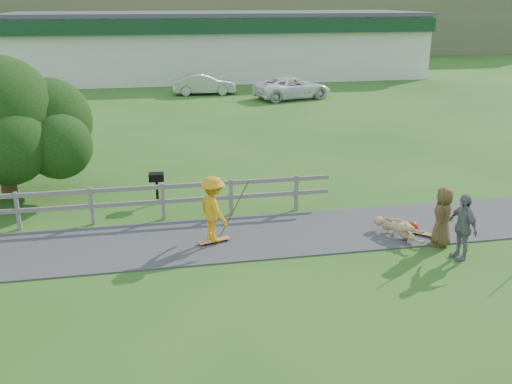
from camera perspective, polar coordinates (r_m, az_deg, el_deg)
The scene contains 17 objects.
ground at distance 14.13m, azimuth -0.42°, elevation -6.98°, with size 260.00×260.00×0.00m, color #255618.
path at distance 15.46m, azimuth -1.46°, elevation -4.54°, with size 34.00×3.00×0.04m, color #3B3B3E.
fence at distance 16.86m, azimuth -18.23°, elevation -0.94°, with size 15.05×0.10×1.10m.
strip_mall at distance 47.99m, azimuth -3.61°, elevation 14.52°, with size 32.50×10.75×5.10m.
skater_rider at distance 14.82m, azimuth -4.26°, elevation -2.08°, with size 1.13×0.65×1.75m, color orange.
skater_fallen at distance 15.80m, azimuth 14.06°, elevation -3.54°, with size 1.58×0.38×0.58m, color tan.
spectator_b at distance 14.88m, azimuth 19.95°, elevation -3.28°, with size 0.98×0.41×1.68m, color slate.
spectator_c at distance 15.52m, azimuth 18.18°, elevation -2.37°, with size 0.77×0.50×1.58m, color brown.
car_silver at distance 38.98m, azimuth -5.24°, elevation 10.69°, with size 1.45×4.15×1.37m, color #AFB2B7.
car_white at distance 37.20m, azimuth 3.67°, elevation 10.36°, with size 2.31×5.01×1.39m, color white.
tree at distance 19.75m, azimuth -24.05°, elevation 4.90°, with size 5.76×5.76×3.90m, color black, non-canonical shape.
bbq at distance 18.12m, azimuth -9.87°, elevation 0.35°, with size 0.46×0.35×0.99m, color black, non-canonical shape.
longboard_rider at distance 15.13m, azimuth -4.18°, elevation -5.00°, with size 0.87×0.21×0.10m, color #9C6933, non-canonical shape.
longboard_fallen at distance 16.16m, azimuth 16.72°, elevation -4.22°, with size 0.81×0.20×0.09m, color #9C6933, non-canonical shape.
helmet at distance 16.40m, azimuth 15.42°, elevation -3.36°, with size 0.30×0.30×0.30m, color red.
pole_rider at distance 15.26m, azimuth -2.21°, elevation -1.37°, with size 0.03×0.03×1.77m, color brown.
pole_spec_left at distance 15.11m, azimuth 18.00°, elevation -2.65°, with size 0.03×0.03×1.72m, color brown.
Camera 1 is at (-2.36, -12.50, 6.15)m, focal length 40.00 mm.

